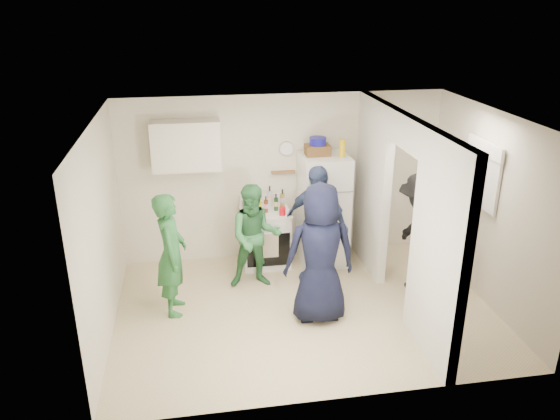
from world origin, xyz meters
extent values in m
plane|color=beige|center=(0.00, 0.00, 0.00)|extent=(4.80, 4.80, 0.00)
plane|color=silver|center=(0.00, 1.70, 1.25)|extent=(4.80, 0.00, 4.80)
plane|color=silver|center=(0.00, -1.70, 1.25)|extent=(4.80, 0.00, 4.80)
plane|color=silver|center=(-2.40, 0.00, 1.25)|extent=(0.00, 3.40, 3.40)
plane|color=silver|center=(2.40, 0.00, 1.25)|extent=(0.00, 3.40, 3.40)
plane|color=white|center=(0.00, 0.00, 2.50)|extent=(4.80, 4.80, 0.00)
cube|color=silver|center=(1.20, 1.10, 1.25)|extent=(0.12, 1.20, 2.50)
cube|color=silver|center=(1.20, -1.10, 1.25)|extent=(0.12, 1.20, 2.50)
cube|color=silver|center=(1.20, 0.00, 2.30)|extent=(0.12, 1.00, 0.40)
cube|color=white|center=(-0.32, 1.37, 0.43)|extent=(0.72, 0.60, 0.86)
cube|color=silver|center=(-1.40, 1.52, 1.85)|extent=(0.95, 0.34, 0.70)
cube|color=white|center=(0.55, 1.34, 0.83)|extent=(0.69, 0.67, 1.67)
cube|color=brown|center=(0.45, 1.39, 1.74)|extent=(0.35, 0.25, 0.15)
cylinder|color=navy|center=(0.45, 1.39, 1.87)|extent=(0.24, 0.24, 0.11)
cylinder|color=yellow|center=(0.77, 1.24, 1.79)|extent=(0.09, 0.09, 0.25)
cylinder|color=white|center=(0.05, 1.68, 1.70)|extent=(0.22, 0.02, 0.22)
cube|color=olive|center=(0.00, 1.65, 1.35)|extent=(0.35, 0.08, 0.03)
cube|color=black|center=(2.38, 0.20, 1.65)|extent=(0.03, 0.70, 0.80)
cube|color=white|center=(2.36, 0.20, 1.65)|extent=(0.04, 0.76, 0.86)
cube|color=white|center=(2.34, 0.20, 2.00)|extent=(0.04, 0.82, 0.18)
cylinder|color=#F0F014|center=(-0.44, 1.15, 0.98)|extent=(0.09, 0.09, 0.25)
cylinder|color=red|center=(-0.10, 1.17, 0.92)|extent=(0.09, 0.09, 0.12)
imported|color=#2D723E|center=(-1.65, 0.26, 0.80)|extent=(0.41, 0.60, 1.60)
imported|color=#3B8649|center=(-0.54, 0.75, 0.74)|extent=(0.74, 0.59, 1.48)
imported|color=#364477|center=(0.32, 0.78, 0.85)|extent=(0.98, 1.01, 1.70)
imported|color=black|center=(0.13, -0.20, 0.89)|extent=(0.89, 0.59, 1.78)
imported|color=black|center=(1.58, 0.23, 0.84)|extent=(0.76, 1.16, 1.69)
cylinder|color=brown|center=(-0.59, 1.49, 0.98)|extent=(0.08, 0.08, 0.25)
cylinder|color=#1B5124|center=(-0.50, 1.28, 1.01)|extent=(0.06, 0.06, 0.30)
cylinder|color=#ACAFBA|center=(-0.41, 1.54, 1.02)|extent=(0.07, 0.07, 0.32)
cylinder|color=brown|center=(-0.31, 1.33, 0.98)|extent=(0.06, 0.06, 0.24)
cylinder|color=#AFBDC2|center=(-0.22, 1.56, 1.02)|extent=(0.06, 0.06, 0.32)
cylinder|color=#123316|center=(-0.15, 1.37, 0.99)|extent=(0.06, 0.06, 0.25)
cylinder|color=olive|center=(-0.04, 1.50, 1.00)|extent=(0.07, 0.07, 0.28)
cylinder|color=#9B9FA6|center=(-0.63, 1.26, 1.01)|extent=(0.07, 0.07, 0.29)
camera|label=1|loc=(-1.32, -5.97, 3.81)|focal=35.00mm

